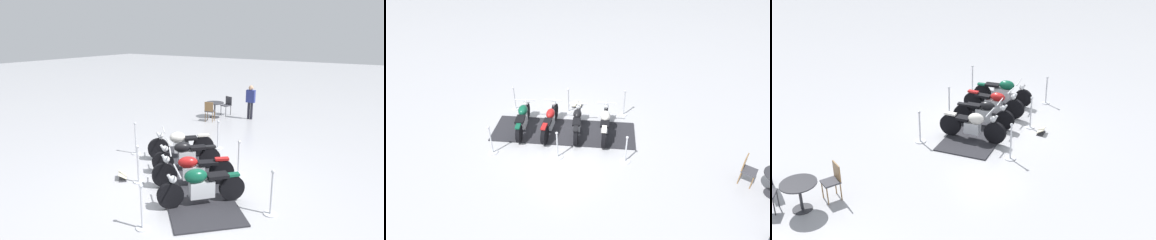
% 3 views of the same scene
% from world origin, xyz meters
% --- Properties ---
extents(ground_plane, '(80.00, 80.00, 0.00)m').
position_xyz_m(ground_plane, '(0.00, 0.00, 0.00)').
color(ground_plane, '#B2B2B7').
extents(display_platform, '(4.89, 4.78, 0.04)m').
position_xyz_m(display_platform, '(0.00, 0.00, 0.02)').
color(display_platform, '#28282D').
rests_on(display_platform, ground_plane).
extents(motorcycle_cream, '(1.56, 1.67, 1.00)m').
position_xyz_m(motorcycle_cream, '(1.07, 1.06, 0.50)').
color(motorcycle_cream, black).
rests_on(motorcycle_cream, display_platform).
extents(motorcycle_black, '(1.56, 1.52, 0.93)m').
position_xyz_m(motorcycle_black, '(0.34, 0.37, 0.49)').
color(motorcycle_black, black).
rests_on(motorcycle_black, display_platform).
extents(motorcycle_maroon, '(1.52, 1.76, 0.98)m').
position_xyz_m(motorcycle_maroon, '(-0.38, -0.33, 0.47)').
color(motorcycle_maroon, black).
rests_on(motorcycle_maroon, display_platform).
extents(motorcycle_forest, '(1.66, 1.55, 0.92)m').
position_xyz_m(motorcycle_forest, '(-1.11, -1.02, 0.51)').
color(motorcycle_forest, black).
rests_on(motorcycle_forest, display_platform).
extents(stanchion_left_front, '(0.34, 0.34, 1.02)m').
position_xyz_m(stanchion_left_front, '(2.59, 0.50, 0.31)').
color(stanchion_left_front, silver).
rests_on(stanchion_left_front, ground_plane).
extents(stanchion_left_mid, '(0.35, 0.35, 1.02)m').
position_xyz_m(stanchion_left_mid, '(0.99, -1.03, 0.31)').
color(stanchion_left_mid, silver).
rests_on(stanchion_left_mid, ground_plane).
extents(stanchion_right_rear, '(0.28, 0.28, 1.03)m').
position_xyz_m(stanchion_right_rear, '(-2.59, -0.50, 0.37)').
color(stanchion_right_rear, silver).
rests_on(stanchion_right_rear, ground_plane).
extents(stanchion_right_front, '(0.32, 0.32, 1.11)m').
position_xyz_m(stanchion_right_front, '(0.61, 2.56, 0.37)').
color(stanchion_right_front, silver).
rests_on(stanchion_right_front, ground_plane).
extents(stanchion_right_mid, '(0.29, 0.29, 1.08)m').
position_xyz_m(stanchion_right_mid, '(-0.99, 1.03, 0.39)').
color(stanchion_right_mid, silver).
rests_on(stanchion_right_mid, ground_plane).
extents(stanchion_left_rear, '(0.31, 0.31, 1.09)m').
position_xyz_m(stanchion_left_rear, '(-0.61, -2.56, 0.37)').
color(stanchion_left_rear, silver).
rests_on(stanchion_left_rear, ground_plane).
extents(info_placard, '(0.43, 0.43, 0.20)m').
position_xyz_m(info_placard, '(-1.08, 1.54, 0.06)').
color(info_placard, '#333338').
rests_on(info_placard, ground_plane).
extents(cafe_table, '(0.86, 0.86, 0.74)m').
position_xyz_m(cafe_table, '(6.32, 2.68, 0.56)').
color(cafe_table, '#2D2D33').
rests_on(cafe_table, ground_plane).
extents(cafe_chair_near_table, '(0.47, 0.47, 0.94)m').
position_xyz_m(cafe_chair_near_table, '(5.51, 2.51, 0.55)').
color(cafe_chair_near_table, olive).
rests_on(cafe_chair_near_table, ground_plane).
extents(cafe_chair_across_table, '(0.51, 0.51, 0.91)m').
position_xyz_m(cafe_chair_across_table, '(7.09, 2.42, 0.54)').
color(cafe_chair_across_table, '#2D2D33').
rests_on(cafe_chair_across_table, ground_plane).
extents(bystander_person, '(0.25, 0.42, 1.61)m').
position_xyz_m(bystander_person, '(6.94, 1.13, 0.96)').
color(bystander_person, '#23232D').
rests_on(bystander_person, ground_plane).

